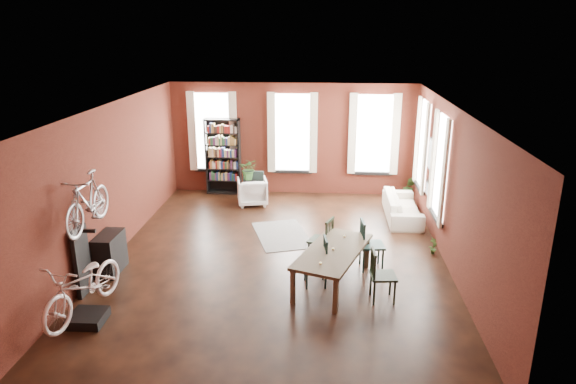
# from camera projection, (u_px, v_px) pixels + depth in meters

# --- Properties ---
(room) EXTENTS (9.00, 9.04, 3.22)m
(room) POSITION_uv_depth(u_px,v_px,m) (292.00, 153.00, 10.85)
(room) COLOR black
(room) RESTS_ON ground
(dining_table) EXTENTS (1.60, 2.29, 0.71)m
(dining_table) POSITION_uv_depth(u_px,v_px,m) (333.00, 267.00, 9.72)
(dining_table) COLOR brown
(dining_table) RESTS_ON ground
(dining_chair_a) EXTENTS (0.49, 0.49, 0.95)m
(dining_chair_a) POSITION_uv_depth(u_px,v_px,m) (315.00, 262.00, 9.66)
(dining_chair_a) COLOR #173432
(dining_chair_a) RESTS_ON ground
(dining_chair_b) EXTENTS (0.58, 0.58, 0.97)m
(dining_chair_b) POSITION_uv_depth(u_px,v_px,m) (321.00, 240.00, 10.61)
(dining_chair_b) COLOR black
(dining_chair_b) RESTS_ON ground
(dining_chair_c) EXTENTS (0.48, 0.48, 0.96)m
(dining_chair_c) POSITION_uv_depth(u_px,v_px,m) (383.00, 276.00, 9.11)
(dining_chair_c) COLOR black
(dining_chair_c) RESTS_ON ground
(dining_chair_d) EXTENTS (0.53, 0.53, 1.03)m
(dining_chair_d) POSITION_uv_depth(u_px,v_px,m) (372.00, 245.00, 10.31)
(dining_chair_d) COLOR #193735
(dining_chair_d) RESTS_ON ground
(bookshelf) EXTENTS (1.00, 0.32, 2.20)m
(bookshelf) POSITION_uv_depth(u_px,v_px,m) (223.00, 157.00, 14.83)
(bookshelf) COLOR black
(bookshelf) RESTS_ON ground
(white_armchair) EXTENTS (0.93, 0.89, 0.81)m
(white_armchair) POSITION_uv_depth(u_px,v_px,m) (252.00, 190.00, 14.09)
(white_armchair) COLOR silver
(white_armchair) RESTS_ON ground
(cream_sofa) EXTENTS (0.61, 2.08, 0.81)m
(cream_sofa) POSITION_uv_depth(u_px,v_px,m) (403.00, 203.00, 13.07)
(cream_sofa) COLOR beige
(cream_sofa) RESTS_ON ground
(striped_rug) EXTENTS (1.65, 2.09, 0.01)m
(striped_rug) POSITION_uv_depth(u_px,v_px,m) (282.00, 235.00, 12.10)
(striped_rug) COLOR black
(striped_rug) RESTS_ON ground
(bike_trainer) EXTENTS (0.58, 0.58, 0.16)m
(bike_trainer) POSITION_uv_depth(u_px,v_px,m) (88.00, 318.00, 8.53)
(bike_trainer) COLOR black
(bike_trainer) RESTS_ON ground
(bike_wall_rack) EXTENTS (0.16, 0.60, 1.30)m
(bike_wall_rack) POSITION_uv_depth(u_px,v_px,m) (82.00, 261.00, 9.29)
(bike_wall_rack) COLOR black
(bike_wall_rack) RESTS_ON ground
(console_table) EXTENTS (0.40, 0.80, 0.80)m
(console_table) POSITION_uv_depth(u_px,v_px,m) (110.00, 253.00, 10.21)
(console_table) COLOR black
(console_table) RESTS_ON ground
(plant_stand) EXTENTS (0.35, 0.35, 0.61)m
(plant_stand) POSITION_uv_depth(u_px,v_px,m) (250.00, 190.00, 14.46)
(plant_stand) COLOR black
(plant_stand) RESTS_ON ground
(plant_by_sofa) EXTENTS (0.49, 0.71, 0.29)m
(plant_by_sofa) POSITION_uv_depth(u_px,v_px,m) (409.00, 193.00, 14.67)
(plant_by_sofa) COLOR #2C5421
(plant_by_sofa) RESTS_ON ground
(plant_small) EXTENTS (0.40, 0.40, 0.13)m
(plant_small) POSITION_uv_depth(u_px,v_px,m) (433.00, 251.00, 11.09)
(plant_small) COLOR #336327
(plant_small) RESTS_ON ground
(bicycle_floor) EXTENTS (0.86, 1.13, 1.93)m
(bicycle_floor) POSITION_uv_depth(u_px,v_px,m) (80.00, 260.00, 8.23)
(bicycle_floor) COLOR silver
(bicycle_floor) RESTS_ON bike_trainer
(bicycle_hung) EXTENTS (0.47, 1.00, 1.66)m
(bicycle_hung) POSITION_uv_depth(u_px,v_px,m) (85.00, 183.00, 8.81)
(bicycle_hung) COLOR #A5A8AD
(bicycle_hung) RESTS_ON bike_wall_rack
(plant_on_stand) EXTENTS (0.59, 0.64, 0.47)m
(plant_on_stand) POSITION_uv_depth(u_px,v_px,m) (249.00, 171.00, 14.29)
(plant_on_stand) COLOR #2E5723
(plant_on_stand) RESTS_ON plant_stand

